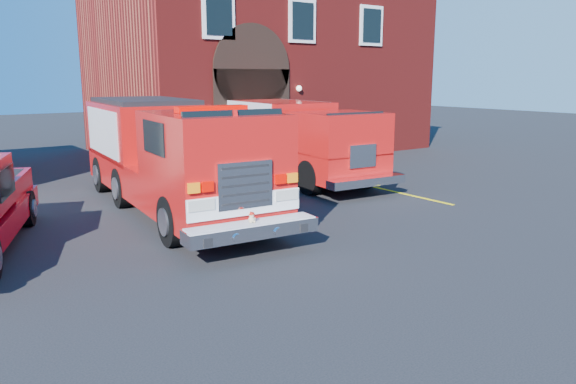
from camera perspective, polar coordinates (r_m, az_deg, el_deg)
ground at (r=13.25m, az=-3.03°, el=-4.65°), size 100.00×100.00×0.00m
parking_stripe_near at (r=18.14m, az=12.77°, el=-0.43°), size 0.12×3.00×0.01m
parking_stripe_mid at (r=20.21m, az=6.44°, el=1.02°), size 0.12×3.00×0.01m
parking_stripe_far at (r=22.49m, az=1.33°, el=2.18°), size 0.12×3.00×0.01m
fire_station at (r=29.35m, az=-3.03°, el=12.73°), size 15.20×10.20×8.45m
fire_engine at (r=15.99m, az=-11.82°, el=3.77°), size 3.65×10.16×3.07m
secondary_truck at (r=20.76m, az=0.48°, el=5.60°), size 3.32×8.76×2.78m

